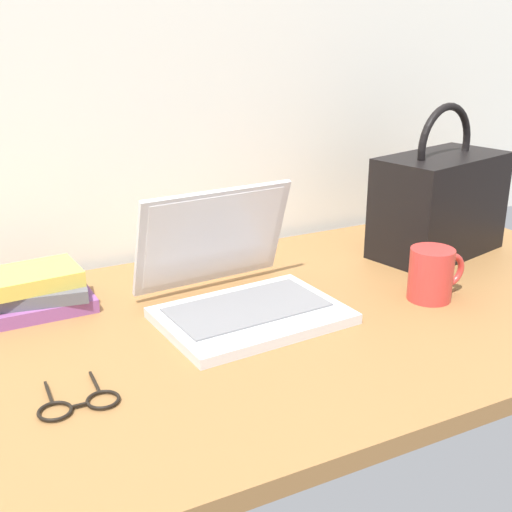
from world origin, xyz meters
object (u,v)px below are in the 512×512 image
Objects in this scene: laptop at (238,287)px; book_stack at (34,292)px; coffee_mug at (432,273)px; handbag at (439,202)px; eyeglasses at (79,404)px.

book_stack is at bearing 151.94° from laptop.
handbag reaches higher than coffee_mug.
eyeglasses is 0.56× the size of book_stack.
laptop is 2.68× the size of coffee_mug.
eyeglasses is 0.90m from handbag.
handbag reaches higher than eyeglasses.
coffee_mug is 0.28m from handbag.
book_stack is (0.00, 0.35, 0.03)m from eyeglasses.
book_stack is at bearing 156.53° from coffee_mug.
handbag is 0.86m from book_stack.
book_stack is at bearing 173.88° from handbag.
handbag is at bearing 46.50° from coffee_mug.
handbag is at bearing 8.61° from laptop.
eyeglasses is at bearing -90.66° from book_stack.
handbag is (0.86, 0.26, 0.11)m from eyeglasses.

